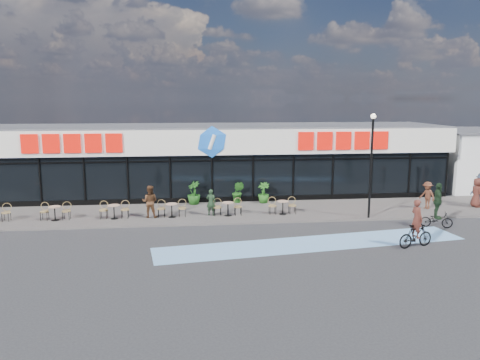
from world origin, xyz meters
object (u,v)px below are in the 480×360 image
Objects in this scene: lamp_post at (371,157)px; potted_plant_left at (194,193)px; potted_plant_right at (263,193)px; cyclist_a at (416,230)px; patron_right at (150,202)px; pedestrian_a at (427,195)px; pedestrian_b at (477,193)px; potted_plant_mid at (238,192)px; patron_left at (211,202)px; cyclist_b at (437,209)px.

lamp_post reaches higher than potted_plant_left.
potted_plant_right is at bearing -0.47° from potted_plant_left.
cyclist_a is (0.20, -4.80, -2.57)m from lamp_post.
patron_right is at bearing -128.82° from potted_plant_left.
potted_plant_left is 0.88× the size of pedestrian_a.
pedestrian_b is at bearing 43.21° from cyclist_a.
potted_plant_left is 2.67m from potted_plant_mid.
patron_left is 0.92× the size of pedestrian_a.
pedestrian_b is 9.52m from cyclist_a.
potted_plant_left is 13.50m from pedestrian_a.
potted_plant_right is 0.86× the size of patron_left.
potted_plant_left is at bearing 136.11° from cyclist_a.
pedestrian_b is (7.13, 1.71, -2.38)m from lamp_post.
pedestrian_b is at bearing 39.35° from cyclist_b.
cyclist_b reaches higher than patron_right.
cyclist_b reaches higher than potted_plant_mid.
pedestrian_b is at bearing -11.50° from potted_plant_right.
cyclist_b is (7.73, -6.06, 0.22)m from potted_plant_right.
cyclist_a is (-3.87, -6.41, -0.12)m from pedestrian_a.
lamp_post is at bearing 145.56° from cyclist_b.
cyclist_a is at bearing 164.36° from patron_left.
potted_plant_right is (4.20, -0.03, -0.07)m from potted_plant_left.
cyclist_a is at bearing -43.89° from potted_plant_left.
cyclist_b is (-4.39, -3.60, -0.01)m from pedestrian_b.
potted_plant_left is 0.80× the size of patron_right.
pedestrian_b is (15.42, 0.30, 0.13)m from patron_left.
pedestrian_a is 0.70× the size of cyclist_b.
pedestrian_b is (13.64, -2.66, 0.20)m from potted_plant_mid.
potted_plant_left is 0.65× the size of cyclist_a.
cyclist_a is (9.37, -9.02, -0.03)m from potted_plant_left.
cyclist_a is at bearing -52.50° from pedestrian_a.
lamp_post is at bearing -24.65° from potted_plant_left.
patron_right is (-5.01, -3.08, 0.21)m from potted_plant_mid.
lamp_post is at bearing 92.34° from cyclist_a.
cyclist_a is (11.72, -6.10, -0.20)m from patron_right.
potted_plant_mid is at bearing -126.03° from pedestrian_a.
patron_left is at bearing -110.43° from pedestrian_a.
patron_left is 15.42m from pedestrian_b.
cyclist_b reaches higher than pedestrian_a.
potted_plant_right is 0.55× the size of cyclist_b.
potted_plant_left is 1.06× the size of potted_plant_mid.
potted_plant_left reaches higher than potted_plant_right.
pedestrian_a is at bearing -11.14° from potted_plant_left.
pedestrian_b is (3.06, 0.11, 0.07)m from pedestrian_a.
pedestrian_a is (12.36, 0.19, 0.07)m from patron_left.
lamp_post is 4.10m from cyclist_b.
cyclist_a is at bearing -87.66° from lamp_post.
potted_plant_left is at bearing 81.04° from pedestrian_b.
cyclist_a reaches higher than patron_right.
potted_plant_mid is at bearing 145.93° from cyclist_b.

